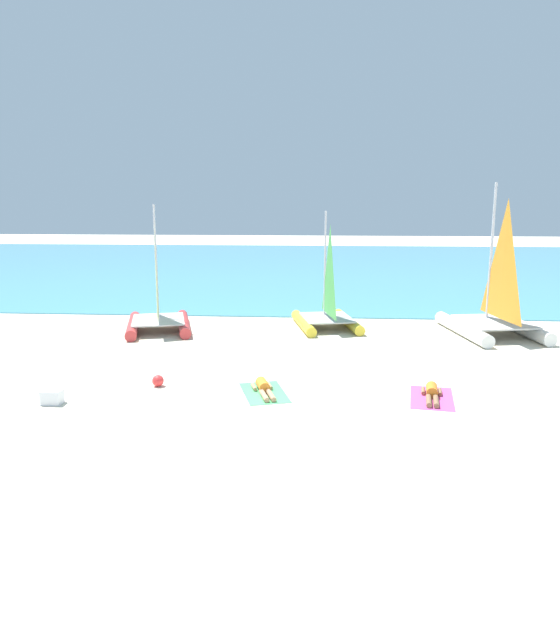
% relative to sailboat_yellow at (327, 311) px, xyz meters
% --- Properties ---
extents(ground_plane, '(120.00, 120.00, 0.00)m').
position_rel_sailboat_yellow_xyz_m(ground_plane, '(-1.58, 0.48, -0.70)').
color(ground_plane, beige).
extents(ocean_water, '(120.00, 40.00, 0.05)m').
position_rel_sailboat_yellow_xyz_m(ocean_water, '(-1.58, 21.97, -0.67)').
color(ocean_water, '#4C9EB7').
rests_on(ocean_water, ground).
extents(sailboat_yellow, '(2.99, 3.99, 4.68)m').
position_rel_sailboat_yellow_xyz_m(sailboat_yellow, '(0.00, 0.00, 0.00)').
color(sailboat_yellow, yellow).
rests_on(sailboat_yellow, ground).
extents(sailboat_red, '(3.33, 4.30, 4.95)m').
position_rel_sailboat_yellow_xyz_m(sailboat_red, '(-6.67, -1.01, 0.04)').
color(sailboat_red, '#CC3838').
rests_on(sailboat_red, ground).
extents(sailboat_white, '(3.58, 4.86, 5.76)m').
position_rel_sailboat_yellow_xyz_m(sailboat_white, '(6.37, -0.82, 0.16)').
color(sailboat_white, white).
rests_on(sailboat_white, ground).
extents(towel_left, '(1.60, 2.14, 0.01)m').
position_rel_sailboat_yellow_xyz_m(towel_left, '(-1.72, -8.33, -0.69)').
color(towel_left, '#4CB266').
rests_on(towel_left, ground).
extents(sunbather_left, '(0.82, 1.54, 0.30)m').
position_rel_sailboat_yellow_xyz_m(sunbather_left, '(-1.74, -8.26, -0.57)').
color(sunbather_left, orange).
rests_on(sunbather_left, towel_left).
extents(towel_right, '(1.37, 2.04, 0.01)m').
position_rel_sailboat_yellow_xyz_m(towel_right, '(2.74, -8.43, -0.69)').
color(towel_right, '#D84C99').
rests_on(towel_right, ground).
extents(sunbather_right, '(0.63, 1.57, 0.30)m').
position_rel_sailboat_yellow_xyz_m(sunbather_right, '(2.75, -8.36, -0.57)').
color(sunbather_right, orange).
rests_on(sunbather_right, towel_right).
extents(beach_ball, '(0.33, 0.33, 0.33)m').
position_rel_sailboat_yellow_xyz_m(beach_ball, '(-4.74, -7.98, -0.53)').
color(beach_ball, red).
rests_on(beach_ball, ground).
extents(cooler_box, '(0.50, 0.36, 0.36)m').
position_rel_sailboat_yellow_xyz_m(cooler_box, '(-7.05, -9.58, -0.52)').
color(cooler_box, white).
rests_on(cooler_box, ground).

